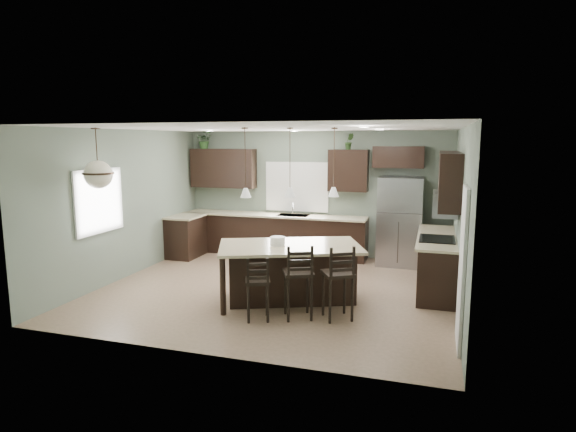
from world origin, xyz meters
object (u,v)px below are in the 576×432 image
Objects in this scene: bar_stool_left at (258,288)px; kitchen_island at (290,273)px; refrigerator at (400,221)px; serving_dish at (278,241)px; plant_back_left at (205,140)px; bar_stool_center at (298,281)px; bar_stool_right at (338,282)px.

kitchen_island is at bearing 56.27° from bar_stool_left.
refrigerator is at bearing 39.93° from kitchen_island.
plant_back_left is (-2.83, 3.13, 1.61)m from serving_dish.
kitchen_island is (-1.53, -2.88, -0.46)m from refrigerator.
plant_back_left is at bearing 106.99° from bar_stool_center.
bar_stool_center is at bearing -108.29° from refrigerator.
kitchen_island is at bearing 22.04° from serving_dish.
serving_dish is at bearing 125.12° from bar_stool_right.
bar_stool_right is 5.72m from plant_back_left.
plant_back_left reaches higher than bar_stool_left.
serving_dish is 0.59× the size of plant_back_left.
kitchen_island is 1.08m from bar_stool_right.
bar_stool_left is 1.17m from bar_stool_right.
bar_stool_right is (1.09, -0.51, -0.44)m from serving_dish.
kitchen_island is 0.57m from serving_dish.
bar_stool_center reaches higher than kitchen_island.
bar_stool_center reaches higher than bar_stool_left.
kitchen_island is 2.01× the size of bar_stool_center.
refrigerator reaches higher than bar_stool_center.
bar_stool_right is at bearing -11.21° from bar_stool_center.
refrigerator is at bearing 43.55° from bar_stool_left.
bar_stool_right is (0.56, 0.13, -0.00)m from bar_stool_center.
bar_stool_center is 2.77× the size of plant_back_left.
refrigerator is 7.71× the size of serving_dish.
bar_stool_center is (0.34, -0.72, 0.10)m from kitchen_island.
serving_dish is (-1.72, -2.95, 0.07)m from refrigerator.
refrigerator is 4.56× the size of plant_back_left.
plant_back_left is (-3.92, 3.64, 2.04)m from bar_stool_right.
plant_back_left is at bearing 102.75° from bar_stool_left.
serving_dish is 0.94m from bar_stool_center.
serving_dish is 0.21× the size of bar_stool_right.
bar_stool_right is (1.10, 0.38, 0.08)m from bar_stool_left.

